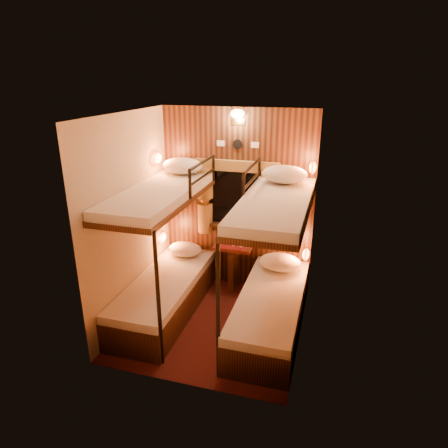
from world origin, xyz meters
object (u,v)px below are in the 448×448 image
(bottle_right, at_px, (231,237))
(bottle_left, at_px, (232,236))
(bunk_right, at_px, (271,285))
(bunk_left, at_px, (165,271))
(table, at_px, (233,261))

(bottle_right, bearing_deg, bottle_left, 86.48)
(bunk_right, xyz_separation_m, bottle_left, (-0.68, 0.82, 0.20))
(bunk_right, xyz_separation_m, bottle_right, (-0.68, 0.80, 0.19))
(bunk_right, bearing_deg, bottle_right, 130.62)
(bunk_left, xyz_separation_m, bottle_right, (0.61, 0.80, 0.19))
(bunk_left, relative_size, bottle_left, 7.30)
(bottle_left, bearing_deg, bunk_left, -126.80)
(bottle_left, relative_size, bottle_right, 1.19)
(bunk_left, bearing_deg, bunk_right, 0.00)
(bunk_left, height_order, bottle_left, bunk_left)
(table, relative_size, bottle_right, 2.99)
(bunk_left, height_order, bottle_right, bunk_left)
(bunk_right, relative_size, table, 2.90)
(bottle_right, bearing_deg, bunk_left, -127.42)
(bunk_right, bearing_deg, bottle_left, 129.87)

